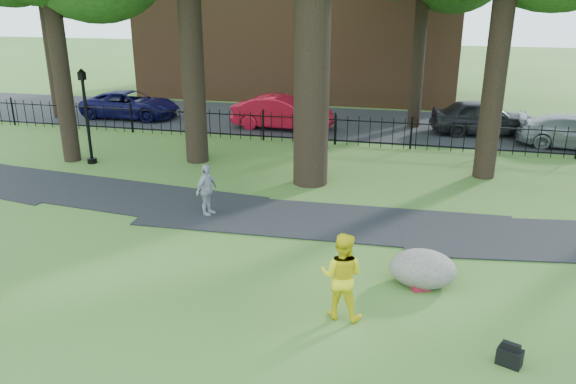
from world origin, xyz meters
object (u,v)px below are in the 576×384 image
(lamppost, at_px, (87,118))
(boulder, at_px, (423,266))
(red_sedan, at_px, (283,113))
(man, at_px, (342,276))

(lamppost, bearing_deg, boulder, -21.89)
(boulder, distance_m, lamppost, 13.37)
(boulder, xyz_separation_m, red_sedan, (-6.33, 13.21, 0.33))
(boulder, bearing_deg, man, -131.89)
(man, height_order, red_sedan, man)
(man, height_order, boulder, man)
(man, distance_m, lamppost, 13.00)
(boulder, relative_size, red_sedan, 0.31)
(lamppost, distance_m, red_sedan, 8.78)
(man, xyz_separation_m, boulder, (1.48, 1.65, -0.45))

